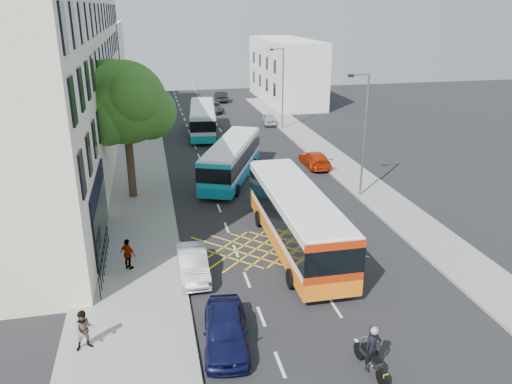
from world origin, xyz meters
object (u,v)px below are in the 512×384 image
bus_near (296,218)px  parked_car_blue (226,330)px  street_tree (125,104)px  lamp_far (282,84)px  distant_car_grey (213,107)px  lamp_near (363,129)px  distant_car_dark (221,96)px  distant_car_silver (269,119)px  parked_car_silver (193,264)px  red_hatchback (315,159)px  bus_mid (231,160)px  pedestrian_far (128,254)px  bus_far (203,119)px  motorbike (372,351)px  pedestrian_near (85,330)px

bus_near → parked_car_blue: bus_near is taller
street_tree → lamp_far: bearing=49.2°
bus_near → distant_car_grey: size_ratio=2.66×
lamp_near → distant_car_dark: bearing=95.6°
distant_car_grey → distant_car_silver: size_ratio=1.24×
lamp_far → distant_car_grey: bearing=118.8°
parked_car_silver → red_hatchback: size_ratio=0.91×
lamp_far → lamp_near: bearing=-90.0°
distant_car_grey → parked_car_silver: bearing=-94.0°
street_tree → lamp_near: (14.71, -2.97, -1.68)m
parked_car_silver → distant_car_silver: bearing=70.2°
lamp_near → parked_car_blue: size_ratio=1.98×
bus_mid → distant_car_silver: size_ratio=2.94×
lamp_far → parked_car_blue: lamp_far is taller
lamp_near → bus_mid: lamp_near is taller
red_hatchback → pedestrian_far: pedestrian_far is taller
bus_far → red_hatchback: (7.42, -12.60, -0.89)m
bus_far → motorbike: bearing=-81.1°
lamp_far → distant_car_silver: 4.80m
bus_near → distant_car_silver: bus_near is taller
red_hatchback → distant_car_silver: 15.45m
distant_car_dark → distant_car_grey: bearing=75.4°
lamp_far → red_hatchback: lamp_far is taller
distant_car_grey → parked_car_blue: bearing=-92.0°
lamp_far → motorbike: size_ratio=3.81×
parked_car_silver → distant_car_grey: size_ratio=0.89×
distant_car_dark → pedestrian_near: bearing=77.3°
parked_car_blue → distant_car_dark: (7.40, 50.87, -0.02)m
parked_car_blue → pedestrian_far: pedestrian_far is taller
motorbike → parked_car_silver: size_ratio=0.55×
bus_far → parked_car_blue: size_ratio=2.55×
bus_mid → red_hatchback: bearing=36.3°
red_hatchback → distant_car_silver: red_hatchback is taller
lamp_far → parked_car_blue: 35.51m
lamp_near → distant_car_dark: (-3.70, 37.37, -3.95)m
street_tree → parked_car_silver: (2.91, -11.04, -5.66)m
parked_car_silver → red_hatchback: parked_car_silver is taller
street_tree → red_hatchback: 15.66m
lamp_near → bus_far: size_ratio=0.78×
bus_far → distant_car_dark: bus_far is taller
bus_near → pedestrian_far: (-8.50, -0.71, -0.76)m
lamp_far → motorbike: 36.79m
parked_car_silver → distant_car_dark: 46.16m
distant_car_dark → parked_car_silver: bearing=81.2°
bus_mid → motorbike: size_ratio=4.85×
parked_car_blue → distant_car_grey: 44.19m
pedestrian_far → distant_car_grey: bearing=-61.9°
motorbike → parked_car_silver: 9.61m
parked_car_blue → parked_car_silver: size_ratio=1.06×
distant_car_dark → pedestrian_near: 51.68m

